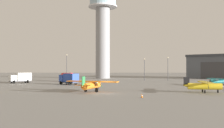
{
  "coord_description": "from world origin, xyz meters",
  "views": [
    {
      "loc": [
        1.07,
        -48.57,
        4.67
      ],
      "look_at": [
        1.33,
        21.02,
        5.66
      ],
      "focal_mm": 42.24,
      "sensor_mm": 36.0,
      "label": 1
    }
  ],
  "objects_px": {
    "airplane_teal": "(219,81)",
    "light_post_north": "(167,66)",
    "airplane_orange": "(90,85)",
    "airplane_yellow": "(203,85)",
    "light_post_west": "(143,67)",
    "truck_fuel_tanker_red": "(68,77)",
    "truck_box_blue": "(68,78)",
    "control_tower": "(102,26)",
    "light_post_east": "(66,65)",
    "traffic_cone_near_left": "(141,96)",
    "truck_box_white": "(20,77)"
  },
  "relations": [
    {
      "from": "airplane_yellow",
      "to": "truck_box_white",
      "type": "height_order",
      "value": "truck_box_white"
    },
    {
      "from": "control_tower",
      "to": "traffic_cone_near_left",
      "type": "distance_m",
      "value": 78.57
    },
    {
      "from": "control_tower",
      "to": "light_post_east",
      "type": "distance_m",
      "value": 27.96
    },
    {
      "from": "truck_fuel_tanker_red",
      "to": "light_post_west",
      "type": "bearing_deg",
      "value": 51.92
    },
    {
      "from": "airplane_teal",
      "to": "light_post_east",
      "type": "relative_size",
      "value": 0.96
    },
    {
      "from": "airplane_orange",
      "to": "light_post_west",
      "type": "xyz_separation_m",
      "value": [
        15.72,
        44.69,
        3.38
      ]
    },
    {
      "from": "airplane_yellow",
      "to": "airplane_teal",
      "type": "xyz_separation_m",
      "value": [
        10.68,
        18.4,
        -0.09
      ]
    },
    {
      "from": "light_post_west",
      "to": "control_tower",
      "type": "bearing_deg",
      "value": 127.63
    },
    {
      "from": "airplane_yellow",
      "to": "light_post_north",
      "type": "distance_m",
      "value": 47.02
    },
    {
      "from": "airplane_orange",
      "to": "light_post_north",
      "type": "height_order",
      "value": "light_post_north"
    },
    {
      "from": "airplane_yellow",
      "to": "light_post_west",
      "type": "relative_size",
      "value": 1.24
    },
    {
      "from": "truck_box_blue",
      "to": "light_post_west",
      "type": "height_order",
      "value": "light_post_west"
    },
    {
      "from": "airplane_orange",
      "to": "light_post_north",
      "type": "relative_size",
      "value": 1.2
    },
    {
      "from": "truck_box_blue",
      "to": "light_post_east",
      "type": "xyz_separation_m",
      "value": [
        -4.97,
        25.07,
        3.97
      ]
    },
    {
      "from": "truck_box_white",
      "to": "traffic_cone_near_left",
      "type": "bearing_deg",
      "value": 88.95
    },
    {
      "from": "control_tower",
      "to": "airplane_teal",
      "type": "relative_size",
      "value": 4.45
    },
    {
      "from": "truck_box_blue",
      "to": "truck_fuel_tanker_red",
      "type": "bearing_deg",
      "value": -38.72
    },
    {
      "from": "airplane_yellow",
      "to": "airplane_teal",
      "type": "relative_size",
      "value": 1.08
    },
    {
      "from": "truck_box_blue",
      "to": "light_post_north",
      "type": "distance_m",
      "value": 39.85
    },
    {
      "from": "airplane_yellow",
      "to": "light_post_east",
      "type": "distance_m",
      "value": 59.68
    },
    {
      "from": "truck_box_white",
      "to": "traffic_cone_near_left",
      "type": "height_order",
      "value": "truck_box_white"
    },
    {
      "from": "control_tower",
      "to": "light_post_north",
      "type": "xyz_separation_m",
      "value": [
        24.49,
        -19.72,
        -17.98
      ]
    },
    {
      "from": "control_tower",
      "to": "truck_box_white",
      "type": "height_order",
      "value": "control_tower"
    },
    {
      "from": "truck_box_white",
      "to": "traffic_cone_near_left",
      "type": "distance_m",
      "value": 51.08
    },
    {
      "from": "light_post_north",
      "to": "traffic_cone_near_left",
      "type": "relative_size",
      "value": 14.19
    },
    {
      "from": "light_post_east",
      "to": "traffic_cone_near_left",
      "type": "relative_size",
      "value": 15.9
    },
    {
      "from": "truck_fuel_tanker_red",
      "to": "truck_box_white",
      "type": "height_order",
      "value": "truck_box_white"
    },
    {
      "from": "light_post_east",
      "to": "control_tower",
      "type": "bearing_deg",
      "value": 54.16
    },
    {
      "from": "light_post_west",
      "to": "light_post_north",
      "type": "relative_size",
      "value": 0.93
    },
    {
      "from": "airplane_teal",
      "to": "light_post_north",
      "type": "xyz_separation_m",
      "value": [
        -7.52,
        28.36,
        3.86
      ]
    },
    {
      "from": "truck_box_white",
      "to": "light_post_north",
      "type": "relative_size",
      "value": 0.73
    },
    {
      "from": "airplane_teal",
      "to": "truck_box_blue",
      "type": "bearing_deg",
      "value": -20.79
    },
    {
      "from": "airplane_yellow",
      "to": "light_post_east",
      "type": "xyz_separation_m",
      "value": [
        -34.13,
        48.76,
        4.31
      ]
    },
    {
      "from": "control_tower",
      "to": "truck_box_white",
      "type": "relative_size",
      "value": 6.56
    },
    {
      "from": "light_post_west",
      "to": "light_post_east",
      "type": "distance_m",
      "value": 28.79
    },
    {
      "from": "airplane_orange",
      "to": "truck_fuel_tanker_red",
      "type": "height_order",
      "value": "airplane_orange"
    },
    {
      "from": "airplane_teal",
      "to": "light_post_north",
      "type": "height_order",
      "value": "light_post_north"
    },
    {
      "from": "control_tower",
      "to": "traffic_cone_near_left",
      "type": "relative_size",
      "value": 67.85
    },
    {
      "from": "airplane_teal",
      "to": "truck_box_blue",
      "type": "height_order",
      "value": "truck_box_blue"
    },
    {
      "from": "airplane_teal",
      "to": "traffic_cone_near_left",
      "type": "xyz_separation_m",
      "value": [
        -23.27,
        -26.59,
        -0.97
      ]
    },
    {
      "from": "airplane_orange",
      "to": "truck_fuel_tanker_red",
      "type": "distance_m",
      "value": 40.3
    },
    {
      "from": "airplane_yellow",
      "to": "truck_fuel_tanker_red",
      "type": "bearing_deg",
      "value": 136.24
    },
    {
      "from": "truck_fuel_tanker_red",
      "to": "light_post_north",
      "type": "height_order",
      "value": "light_post_north"
    },
    {
      "from": "truck_box_blue",
      "to": "truck_fuel_tanker_red",
      "type": "height_order",
      "value": "truck_box_blue"
    },
    {
      "from": "traffic_cone_near_left",
      "to": "light_post_west",
      "type": "bearing_deg",
      "value": 82.53
    },
    {
      "from": "airplane_teal",
      "to": "truck_box_blue",
      "type": "relative_size",
      "value": 1.55
    },
    {
      "from": "control_tower",
      "to": "truck_fuel_tanker_red",
      "type": "bearing_deg",
      "value": -111.66
    },
    {
      "from": "airplane_yellow",
      "to": "light_post_east",
      "type": "height_order",
      "value": "light_post_east"
    },
    {
      "from": "airplane_orange",
      "to": "truck_box_white",
      "type": "distance_m",
      "value": 38.3
    },
    {
      "from": "traffic_cone_near_left",
      "to": "control_tower",
      "type": "bearing_deg",
      "value": 96.68
    }
  ]
}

